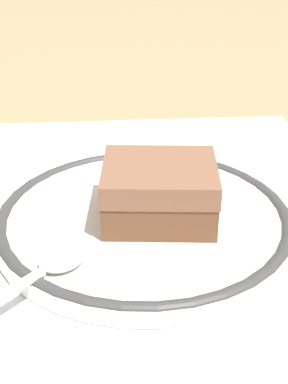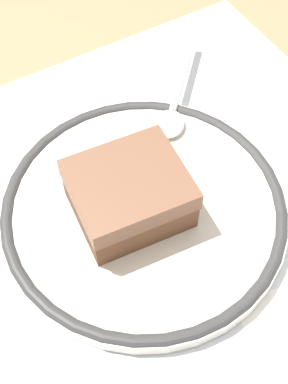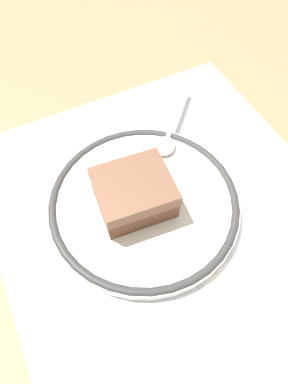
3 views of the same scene
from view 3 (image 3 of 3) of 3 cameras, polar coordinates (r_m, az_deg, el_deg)
The scene contains 6 objects.
ground_plane at distance 0.42m, azimuth 3.68°, elevation -3.17°, with size 2.40×2.40×0.00m, color #9E7551.
placemat at distance 0.42m, azimuth 3.68°, elevation -3.12°, with size 0.43×0.40×0.00m, color silver.
plate at distance 0.41m, azimuth 0.00°, elevation -1.82°, with size 0.23×0.23×0.02m.
cake_slice at distance 0.39m, azimuth -1.69°, elevation -0.14°, with size 0.08×0.09×0.04m.
spoon at distance 0.47m, azimuth 4.29°, elevation 9.84°, with size 0.11×0.11×0.01m.
napkin at distance 0.39m, azimuth 18.60°, elevation -17.19°, with size 0.11×0.10×0.00m, color white.
Camera 3 is at (-0.17, 0.11, 0.37)m, focal length 32.17 mm.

